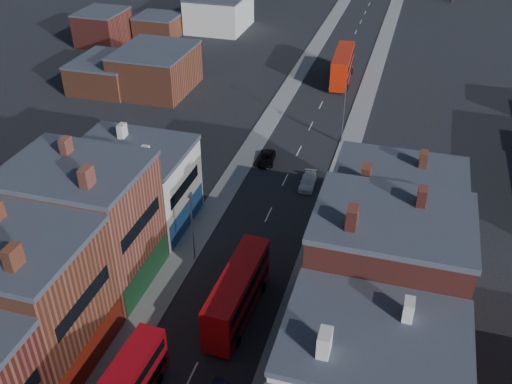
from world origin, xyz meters
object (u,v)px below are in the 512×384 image
Objects in this scene: car_2 at (266,158)px; bus_2 at (342,66)px; bus_1 at (238,292)px; car_3 at (308,182)px.

bus_2 is at bearing 73.32° from car_2.
bus_2 reaches higher than bus_1.
bus_1 is 28.32m from car_2.
bus_2 is (0.00, 59.01, 0.26)m from bus_1.
car_3 is (1.55, 23.47, -1.98)m from bus_1.
bus_2 is at bearing 91.87° from bus_1.
car_2 is at bearing 102.04° from bus_1.
bus_2 reaches higher than car_2.
bus_1 is at bearing -87.44° from car_2.
bus_1 reaches higher than car_2.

